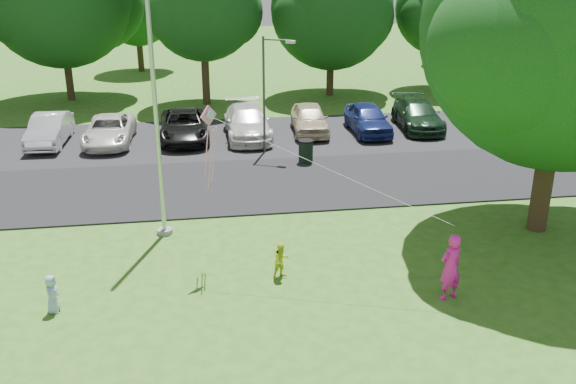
{
  "coord_description": "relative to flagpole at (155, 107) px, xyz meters",
  "views": [
    {
      "loc": [
        -2.36,
        -14.23,
        8.76
      ],
      "look_at": [
        0.38,
        4.0,
        1.6
      ],
      "focal_mm": 40.0,
      "sensor_mm": 36.0,
      "label": 1
    }
  ],
  "objects": [
    {
      "name": "tree_row",
      "position": [
        5.09,
        19.23,
        1.55
      ],
      "size": [
        64.35,
        11.94,
        10.88
      ],
      "color": "#332316",
      "rests_on": "ground"
    },
    {
      "name": "kite",
      "position": [
        1.69,
        -2.39,
        -0.22
      ],
      "size": [
        6.23,
        3.18,
        2.64
      ],
      "rotation": [
        0.0,
        0.0,
        0.7
      ],
      "color": "pink",
      "rests_on": "ground"
    },
    {
      "name": "big_tree",
      "position": [
        11.97,
        -1.52,
        2.12
      ],
      "size": [
        9.21,
        8.53,
        10.75
      ],
      "rotation": [
        0.0,
        0.0,
        -0.25
      ],
      "color": "#332316",
      "rests_on": "ground"
    },
    {
      "name": "horizon_trees",
      "position": [
        7.56,
        28.88,
        0.14
      ],
      "size": [
        77.46,
        7.2,
        7.02
      ],
      "color": "#332316",
      "rests_on": "ground"
    },
    {
      "name": "woman",
      "position": [
        7.52,
        -5.23,
        -3.24
      ],
      "size": [
        0.78,
        0.65,
        1.85
      ],
      "primitive_type": "imported",
      "rotation": [
        0.0,
        0.0,
        3.49
      ],
      "color": "#E91FA9",
      "rests_on": "ground"
    },
    {
      "name": "child_yellow",
      "position": [
        3.33,
        -3.44,
        -3.64
      ],
      "size": [
        0.63,
        0.58,
        1.05
      ],
      "primitive_type": "imported",
      "rotation": [
        0.0,
        0.0,
        0.44
      ],
      "color": "#C7D822",
      "rests_on": "ground"
    },
    {
      "name": "ground",
      "position": [
        3.5,
        -5.0,
        -4.17
      ],
      "size": [
        120.0,
        120.0,
        0.0
      ],
      "primitive_type": "plane",
      "color": "#2E641A",
      "rests_on": "ground"
    },
    {
      "name": "parked_cars",
      "position": [
        3.6,
        10.55,
        -3.42
      ],
      "size": [
        19.66,
        5.26,
        1.45
      ],
      "color": "silver",
      "rests_on": "ground"
    },
    {
      "name": "flagpole",
      "position": [
        0.0,
        0.0,
        0.0
      ],
      "size": [
        0.5,
        0.5,
        10.0
      ],
      "color": "#B7BABF",
      "rests_on": "ground"
    },
    {
      "name": "street_lamp",
      "position": [
        4.36,
        7.91,
        -1.08
      ],
      "size": [
        1.35,
        0.72,
        5.13
      ],
      "rotation": [
        0.0,
        0.0,
        -0.44
      ],
      "color": "#3F3F44",
      "rests_on": "ground"
    },
    {
      "name": "parking_strip",
      "position": [
        3.5,
        10.5,
        -4.14
      ],
      "size": [
        42.0,
        7.0,
        0.06
      ],
      "primitive_type": "cube",
      "color": "black",
      "rests_on": "ground"
    },
    {
      "name": "child_blue",
      "position": [
        -2.65,
        -4.36,
        -3.65
      ],
      "size": [
        0.38,
        0.53,
        1.02
      ],
      "primitive_type": "imported",
      "rotation": [
        0.0,
        0.0,
        1.46
      ],
      "color": "#92AFE0",
      "rests_on": "ground"
    },
    {
      "name": "park_road",
      "position": [
        3.5,
        4.0,
        -4.14
      ],
      "size": [
        60.0,
        6.0,
        0.06
      ],
      "primitive_type": "cube",
      "color": "black",
      "rests_on": "ground"
    },
    {
      "name": "trash_can",
      "position": [
        5.74,
        6.31,
        -3.65
      ],
      "size": [
        0.65,
        0.65,
        1.03
      ],
      "rotation": [
        0.0,
        0.0,
        0.12
      ],
      "color": "black",
      "rests_on": "ground"
    }
  ]
}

